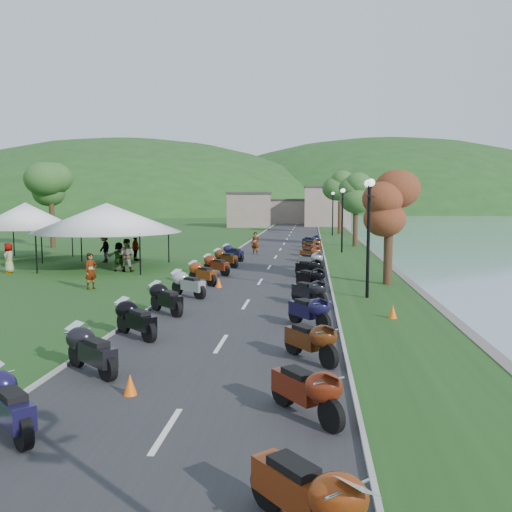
{
  "coord_description": "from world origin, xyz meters",
  "views": [
    {
      "loc": [
        2.61,
        -5.28,
        4.22
      ],
      "look_at": [
        -0.25,
        22.42,
        1.3
      ],
      "focal_mm": 38.0,
      "sensor_mm": 36.0,
      "label": 1
    }
  ],
  "objects": [
    {
      "name": "hills_backdrop",
      "position": [
        0.0,
        200.0,
        0.0
      ],
      "size": [
        360.0,
        120.0,
        76.0
      ],
      "primitive_type": null,
      "color": "#285621",
      "rests_on": "ground"
    },
    {
      "name": "pedestrian_a",
      "position": [
        -7.73,
        19.05,
        0.0
      ],
      "size": [
        0.72,
        0.77,
        1.71
      ],
      "primitive_type": "imported",
      "rotation": [
        0.0,
        0.0,
        1.0
      ],
      "color": "slate",
      "rests_on": "ground"
    },
    {
      "name": "road",
      "position": [
        0.0,
        40.0,
        0.01
      ],
      "size": [
        7.0,
        120.0,
        0.02
      ],
      "primitive_type": "cube",
      "color": "#2C2C2E",
      "rests_on": "ground"
    },
    {
      "name": "moto_row_right",
      "position": [
        2.56,
        21.68,
        0.55
      ],
      "size": [
        2.6,
        43.49,
        1.1
      ],
      "primitive_type": null,
      "color": "#331411",
      "rests_on": "ground"
    },
    {
      "name": "pedestrian_c",
      "position": [
        -11.26,
        29.7,
        0.0
      ],
      "size": [
        1.24,
        1.28,
        1.96
      ],
      "primitive_type": "imported",
      "rotation": [
        0.0,
        0.0,
        5.46
      ],
      "color": "slate",
      "rests_on": "ground"
    },
    {
      "name": "moto_row_left",
      "position": [
        -2.74,
        12.2,
        0.55
      ],
      "size": [
        2.6,
        40.51,
        1.1
      ],
      "primitive_type": null,
      "color": "#331411",
      "rests_on": "ground"
    },
    {
      "name": "tree_lakeside",
      "position": [
        6.38,
        21.89,
        3.21
      ],
      "size": [
        2.31,
        2.31,
        6.42
      ],
      "primitive_type": null,
      "color": "#3A6D2C",
      "rests_on": "ground"
    },
    {
      "name": "traffic_cone_near",
      "position": [
        -1.26,
        5.69,
        0.24
      ],
      "size": [
        0.31,
        0.31,
        0.48
      ],
      "primitive_type": "cone",
      "color": "#F2590C",
      "rests_on": "ground"
    },
    {
      "name": "pedestrian_b",
      "position": [
        -8.16,
        25.2,
        0.0
      ],
      "size": [
        0.95,
        0.54,
        1.94
      ],
      "primitive_type": "imported",
      "rotation": [
        0.0,
        0.0,
        3.12
      ],
      "color": "slate",
      "rests_on": "ground"
    },
    {
      "name": "vendor_tent_side",
      "position": [
        -17.35,
        30.83,
        2.0
      ],
      "size": [
        4.58,
        4.58,
        4.0
      ],
      "primitive_type": null,
      "color": "white",
      "rests_on": "ground"
    },
    {
      "name": "far_building",
      "position": [
        -2.0,
        85.0,
        2.5
      ],
      "size": [
        18.0,
        16.0,
        5.0
      ],
      "primitive_type": "cube",
      "color": "gray",
      "rests_on": "ground"
    },
    {
      "name": "vendor_tent_main",
      "position": [
        -9.96,
        26.98,
        2.0
      ],
      "size": [
        6.08,
        6.08,
        4.0
      ],
      "primitive_type": null,
      "color": "white",
      "rests_on": "ground"
    }
  ]
}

